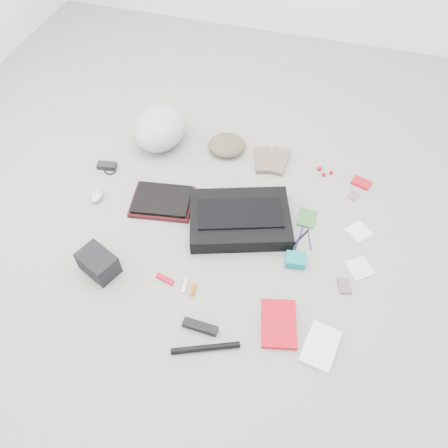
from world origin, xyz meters
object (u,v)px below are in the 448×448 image
(messenger_bag, at_px, (240,219))
(laptop, at_px, (162,199))
(camera_bag, at_px, (98,263))
(book_red, at_px, (279,324))
(accordion_wallet, at_px, (295,260))
(bike_helmet, at_px, (160,128))

(messenger_bag, bearing_deg, laptop, 158.88)
(camera_bag, relative_size, book_red, 0.78)
(book_red, distance_m, accordion_wallet, 0.34)
(messenger_bag, height_order, bike_helmet, bike_helmet)
(bike_helmet, xyz_separation_m, accordion_wallet, (0.94, -0.63, -0.09))
(laptop, height_order, accordion_wallet, accordion_wallet)
(bike_helmet, bearing_deg, book_red, -41.68)
(laptop, relative_size, book_red, 1.30)
(bike_helmet, relative_size, accordion_wallet, 3.85)
(bike_helmet, distance_m, book_red, 1.35)
(book_red, bearing_deg, camera_bag, 164.38)
(book_red, bearing_deg, accordion_wallet, 75.34)
(bike_helmet, height_order, book_red, bike_helmet)
(camera_bag, distance_m, book_red, 0.89)
(messenger_bag, height_order, accordion_wallet, messenger_bag)
(bike_helmet, bearing_deg, messenger_bag, -33.02)
(bike_helmet, xyz_separation_m, book_red, (0.93, -0.97, -0.10))
(laptop, distance_m, bike_helmet, 0.50)
(bike_helmet, relative_size, camera_bag, 2.05)
(messenger_bag, bearing_deg, accordion_wallet, -44.17)
(messenger_bag, relative_size, accordion_wallet, 5.38)
(camera_bag, distance_m, accordion_wallet, 0.94)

